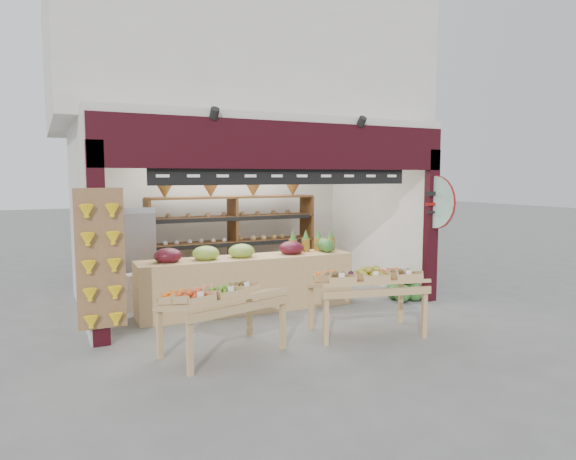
% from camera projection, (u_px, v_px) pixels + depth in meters
% --- Properties ---
extents(ground, '(60.00, 60.00, 0.00)m').
position_uv_depth(ground, '(263.00, 304.00, 8.84)').
color(ground, slate).
rests_on(ground, ground).
extents(shop_structure, '(6.36, 5.12, 5.40)m').
position_uv_depth(shop_structure, '(229.00, 86.00, 9.87)').
color(shop_structure, silver).
rests_on(shop_structure, ground).
extents(banana_board, '(0.60, 0.15, 1.80)m').
position_uv_depth(banana_board, '(101.00, 262.00, 6.48)').
color(banana_board, olive).
rests_on(banana_board, ground).
extents(gift_sign, '(0.04, 0.93, 0.92)m').
position_uv_depth(gift_sign, '(435.00, 202.00, 8.83)').
color(gift_sign, '#ADDAC6').
rests_on(gift_sign, ground).
extents(back_shelving, '(3.39, 0.56, 2.06)m').
position_uv_depth(back_shelving, '(233.00, 225.00, 10.22)').
color(back_shelving, brown).
rests_on(back_shelving, ground).
extents(refrigerator, '(0.72, 0.72, 1.64)m').
position_uv_depth(refrigerator, '(138.00, 251.00, 9.49)').
color(refrigerator, silver).
rests_on(refrigerator, ground).
extents(cardboard_stack, '(0.98, 0.78, 0.59)m').
position_uv_depth(cardboard_stack, '(146.00, 294.00, 8.64)').
color(cardboard_stack, beige).
rests_on(cardboard_stack, ground).
extents(mid_counter, '(3.57, 0.82, 1.11)m').
position_uv_depth(mid_counter, '(247.00, 281.00, 8.40)').
color(mid_counter, tan).
rests_on(mid_counter, ground).
extents(display_table_left, '(1.63, 1.17, 0.95)m').
position_uv_depth(display_table_left, '(215.00, 297.00, 6.25)').
color(display_table_left, tan).
rests_on(display_table_left, ground).
extents(display_table_right, '(1.67, 1.17, 0.98)m').
position_uv_depth(display_table_right, '(366.00, 280.00, 7.12)').
color(display_table_right, tan).
rests_on(display_table_right, ground).
extents(watermelon_pile, '(0.75, 0.70, 0.53)m').
position_uv_depth(watermelon_pile, '(405.00, 288.00, 9.22)').
color(watermelon_pile, '#184A1C').
rests_on(watermelon_pile, ground).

